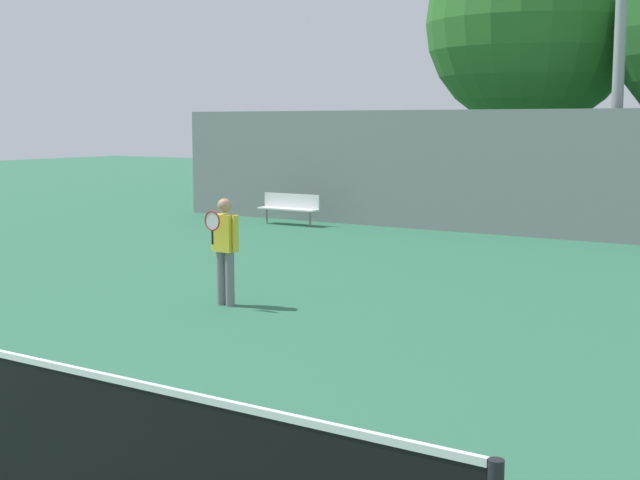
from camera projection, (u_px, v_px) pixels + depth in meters
tennis_player at (225, 245)px, 13.92m from camera, size 0.54×0.41×1.69m
bench_courtside_far at (290, 206)px, 25.04m from camera, size 1.87×0.40×0.87m
light_pole_far_right at (620, 32)px, 21.16m from camera, size 0.90×0.60×8.64m
back_fence at (570, 175)px, 21.65m from camera, size 24.21×0.06×3.19m
tree_green_tall at (532, 24)px, 26.17m from camera, size 6.20×6.20×8.85m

